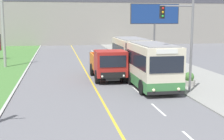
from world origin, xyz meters
TOP-DOWN VIEW (x-y plane):
  - city_bus at (3.96, 16.04)m, footprint 2.64×12.32m
  - dump_truck at (1.43, 16.38)m, footprint 2.43×6.10m
  - utility_pole_far at (-7.88, 25.04)m, footprint 1.80×0.28m
  - traffic_light_mast at (5.43, 11.20)m, footprint 2.28×0.32m
  - billboard_large at (10.26, 32.31)m, footprint 6.61×0.24m
  - planter_round_near at (6.78, 12.96)m, footprint 0.90×0.90m
  - planter_round_second at (6.89, 17.10)m, footprint 0.89×0.89m
  - planter_round_third at (6.76, 21.25)m, footprint 0.92×0.92m

SIDE VIEW (x-z plane):
  - planter_round_second at x=6.89m, z-range 0.02..1.02m
  - planter_round_near at x=6.78m, z-range 0.02..1.03m
  - planter_round_third at x=6.76m, z-range 0.01..1.03m
  - dump_truck at x=1.43m, z-range 0.02..2.49m
  - city_bus at x=3.96m, z-range 0.03..3.23m
  - traffic_light_mast at x=5.43m, z-range 0.82..6.93m
  - utility_pole_far at x=-7.88m, z-range 0.05..9.55m
  - billboard_large at x=10.26m, z-range 1.91..8.80m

